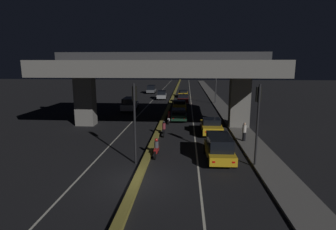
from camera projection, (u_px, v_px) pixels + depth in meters
The scene contains 22 objects.
ground_plane at pixel (138, 181), 15.21m from camera, with size 200.00×200.00×0.00m, color black.
lane_line_left_inner at pixel (153, 100), 49.72m from camera, with size 0.12×126.00×0.00m, color beige.
lane_line_right_inner at pixel (191, 100), 49.22m from camera, with size 0.12×126.00×0.00m, color beige.
median_divider at pixel (172, 99), 49.45m from camera, with size 0.49×126.00×0.25m, color olive.
sidewalk_right at pixel (221, 106), 42.02m from camera, with size 2.17×126.00×0.15m, color #5B5956.
elevated_overpass at pixel (161, 70), 27.54m from camera, with size 22.61×12.33×7.91m.
traffic_light_left_of_median at pixel (135, 110), 17.29m from camera, with size 0.30×0.49×5.47m.
traffic_light_right_of_median at pixel (258, 111), 16.74m from camera, with size 0.30×0.49×5.47m.
street_lamp at pixel (214, 77), 43.92m from camera, with size 1.99×0.32×7.61m.
car_taxi_yellow_lead at pixel (219, 147), 18.43m from camera, with size 1.99×4.25×1.75m.
car_taxi_yellow_second at pixel (211, 126), 25.34m from camera, with size 2.04×4.01×1.54m.
car_dark_green_third at pixel (179, 114), 31.62m from camera, with size 2.08×4.40×1.41m.
car_taxi_yellow_fourth at pixel (179, 106), 37.79m from camera, with size 2.15×4.04×1.54m.
car_dark_red_fifth at pixel (183, 99), 45.13m from camera, with size 2.06×4.55×1.54m.
car_taxi_yellow_sixth at pixel (183, 93), 53.83m from camera, with size 2.08×4.03×1.41m.
car_white_lead_oncoming at pixel (130, 104), 37.96m from camera, with size 2.06×4.69×1.90m.
car_silver_second_oncoming at pixel (162, 95), 50.65m from camera, with size 2.01×4.32×1.61m.
car_grey_third_oncoming at pixel (151, 89), 60.62m from camera, with size 1.97×3.98×1.87m.
motorcycle_red_filtering_near at pixel (156, 149), 19.17m from camera, with size 0.34×1.91×1.38m.
motorcycle_black_filtering_mid at pixel (164, 129), 24.78m from camera, with size 0.34×1.84×1.44m.
motorcycle_white_filtering_far at pixel (169, 118), 30.03m from camera, with size 0.33×1.87×1.43m.
pedestrian_on_sidewalk at pixel (244, 132), 22.51m from camera, with size 0.33×0.33×1.62m.
Camera 1 is at (2.76, -14.02, 6.70)m, focal length 28.00 mm.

